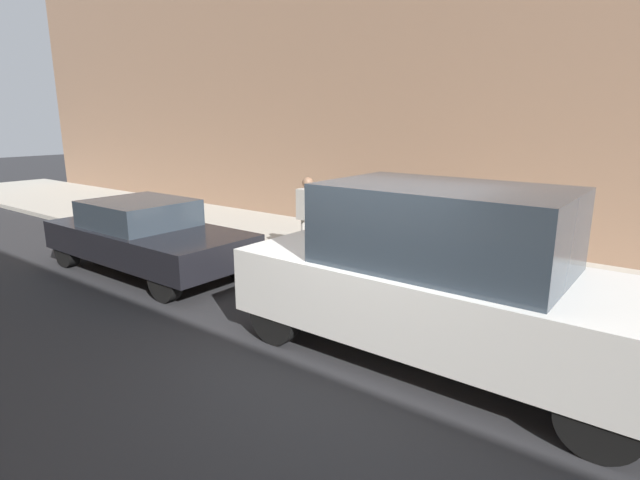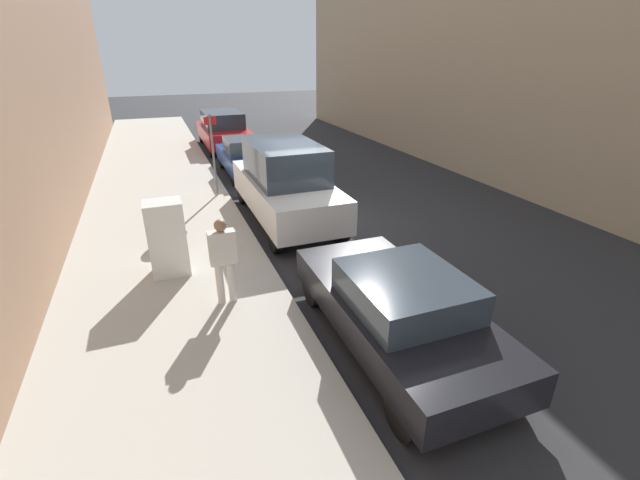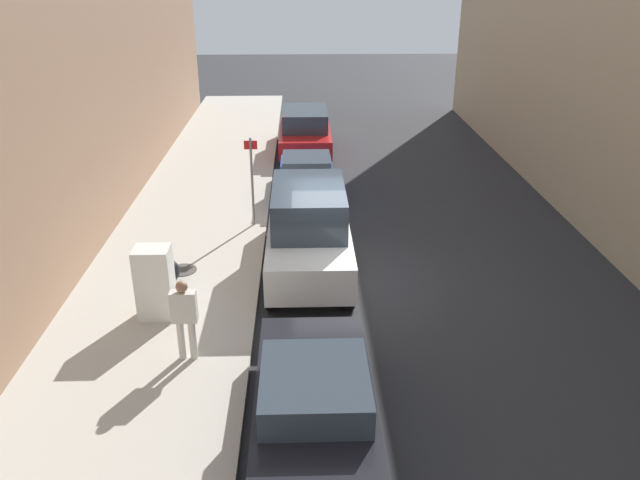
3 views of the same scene
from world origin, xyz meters
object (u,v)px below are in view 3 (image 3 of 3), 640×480
parked_suv_red (305,131)px  parked_hatchback_blue (306,176)px  parked_van_white (309,229)px  street_sign_post (252,177)px  trash_bag (167,271)px  parked_sedan_dark (315,401)px  pedestrian_walking_far (185,315)px  discarded_refrigerator (155,283)px

parked_suv_red → parked_hatchback_blue: bearing=-90.0°
parked_van_white → parked_suv_red: bearing=90.0°
parked_suv_red → street_sign_post: bearing=-101.2°
trash_bag → parked_sedan_dark: (3.33, -5.19, 0.30)m
street_sign_post → pedestrian_walking_far: street_sign_post is taller
parked_van_white → parked_hatchback_blue: size_ratio=1.33×
street_sign_post → trash_bag: (-1.79, -3.50, -1.13)m
discarded_refrigerator → trash_bag: size_ratio=2.68×
parked_van_white → pedestrian_walking_far: bearing=-120.8°
discarded_refrigerator → trash_bag: 1.57m
trash_bag → parked_suv_red: size_ratio=0.12×
street_sign_post → parked_van_white: street_sign_post is taller
parked_van_white → parked_hatchback_blue: 5.21m
parked_suv_red → discarded_refrigerator: bearing=-104.2°
discarded_refrigerator → parked_suv_red: bearing=75.8°
parked_hatchback_blue → discarded_refrigerator: bearing=-113.3°
trash_bag → parked_hatchback_blue: (3.33, 6.06, 0.30)m
discarded_refrigerator → street_sign_post: bearing=71.1°
pedestrian_walking_far → parked_suv_red: (2.35, 14.37, -0.19)m
street_sign_post → trash_bag: 4.09m
street_sign_post → parked_hatchback_blue: bearing=59.0°
parked_hatchback_blue → parked_suv_red: 5.24m
street_sign_post → pedestrian_walking_far: size_ratio=1.54×
street_sign_post → pedestrian_walking_far: bearing=-97.1°
parked_suv_red → parked_sedan_dark: bearing=-90.0°
pedestrian_walking_far → parked_hatchback_blue: size_ratio=0.43×
street_sign_post → parked_hatchback_blue: (1.54, 2.56, -0.83)m
parked_van_white → parked_suv_red: (0.00, 10.43, -0.20)m
discarded_refrigerator → parked_hatchback_blue: (3.25, 7.55, -0.20)m
discarded_refrigerator → parked_hatchback_blue: 8.22m
parked_van_white → parked_suv_red: size_ratio=1.06×
discarded_refrigerator → parked_suv_red: parked_suv_red is taller
parked_van_white → parked_suv_red: parked_van_white is taller
street_sign_post → parked_van_white: (1.54, -2.64, -0.47)m
trash_bag → parked_sedan_dark: parked_sedan_dark is taller
trash_bag → parked_sedan_dark: 6.17m
trash_bag → pedestrian_walking_far: 3.30m
parked_van_white → parked_sedan_dark: bearing=-90.0°
parked_suv_red → pedestrian_walking_far: bearing=-99.3°
parked_van_white → discarded_refrigerator: bearing=-144.0°
street_sign_post → parked_suv_red: bearing=78.8°
discarded_refrigerator → street_sign_post: (1.71, 4.99, 0.63)m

